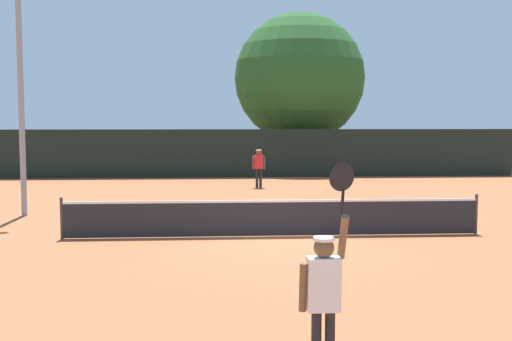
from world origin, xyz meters
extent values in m
plane|color=#9E5633|center=(0.00, 0.00, 0.00)|extent=(120.00, 120.00, 0.00)
cube|color=#232328|center=(0.00, 0.00, 0.48)|extent=(10.84, 0.03, 0.91)
cube|color=white|center=(0.00, 0.00, 0.93)|extent=(10.84, 0.04, 0.06)
cylinder|color=#333338|center=(-5.42, 0.00, 0.54)|extent=(0.08, 0.08, 1.07)
cylinder|color=#333338|center=(5.42, 0.00, 0.54)|extent=(0.08, 0.08, 1.07)
cube|color=black|center=(0.00, 16.71, 1.26)|extent=(28.93, 0.12, 2.51)
cube|color=white|center=(-0.26, -9.11, 1.16)|extent=(0.38, 0.22, 0.63)
sphere|color=brown|center=(-0.26, -9.11, 1.59)|extent=(0.24, 0.24, 0.24)
cylinder|color=white|center=(-0.26, -9.11, 1.69)|extent=(0.25, 0.25, 0.04)
cylinder|color=brown|center=(-0.50, -9.11, 1.13)|extent=(0.09, 0.18, 0.60)
cylinder|color=brown|center=(-0.02, -9.02, 1.69)|extent=(0.09, 0.33, 0.57)
cylinder|color=black|center=(-0.02, -8.96, 2.10)|extent=(0.04, 0.11, 0.28)
ellipsoid|color=black|center=(-0.02, -8.90, 2.39)|extent=(0.30, 0.13, 0.36)
cube|color=red|center=(0.43, 11.67, 1.15)|extent=(0.38, 0.22, 0.62)
sphere|color=brown|center=(0.43, 11.67, 1.57)|extent=(0.24, 0.24, 0.24)
cylinder|color=white|center=(0.43, 11.67, 1.67)|extent=(0.25, 0.25, 0.04)
cylinder|color=black|center=(0.35, 11.67, 0.42)|extent=(0.12, 0.12, 0.84)
cylinder|color=black|center=(0.51, 11.67, 0.42)|extent=(0.12, 0.12, 0.84)
cylinder|color=brown|center=(0.19, 11.67, 1.12)|extent=(0.09, 0.18, 0.59)
cylinder|color=brown|center=(0.67, 11.67, 1.12)|extent=(0.09, 0.16, 0.59)
sphere|color=#CCE033|center=(-0.20, 2.25, 0.03)|extent=(0.07, 0.07, 0.07)
cylinder|color=gray|center=(-7.55, 4.04, 3.93)|extent=(0.18, 0.18, 7.86)
cylinder|color=brown|center=(3.51, 21.22, 1.29)|extent=(0.56, 0.56, 2.58)
sphere|color=#235123|center=(3.51, 21.22, 5.46)|extent=(7.69, 7.69, 7.69)
cube|color=red|center=(-3.08, 23.36, 0.60)|extent=(2.36, 4.39, 0.90)
cube|color=#2D333D|center=(-3.08, 23.06, 1.37)|extent=(1.94, 2.38, 0.64)
cylinder|color=black|center=(-3.93, 24.76, 0.30)|extent=(0.22, 0.60, 0.60)
cylinder|color=black|center=(-2.23, 24.76, 0.30)|extent=(0.22, 0.60, 0.60)
cylinder|color=black|center=(-3.93, 21.96, 0.30)|extent=(0.22, 0.60, 0.60)
cylinder|color=black|center=(-2.23, 21.96, 0.30)|extent=(0.22, 0.60, 0.60)
cube|color=black|center=(1.83, 23.07, 0.60)|extent=(1.94, 4.22, 0.90)
cube|color=#2D333D|center=(1.83, 22.77, 1.37)|extent=(1.72, 2.22, 0.64)
cylinder|color=black|center=(0.98, 24.47, 0.30)|extent=(0.22, 0.60, 0.60)
cylinder|color=black|center=(2.68, 24.47, 0.30)|extent=(0.22, 0.60, 0.60)
cylinder|color=black|center=(0.98, 21.67, 0.30)|extent=(0.22, 0.60, 0.60)
cylinder|color=black|center=(2.68, 21.67, 0.30)|extent=(0.22, 0.60, 0.60)
cube|color=red|center=(9.90, 22.79, 0.60)|extent=(2.34, 4.38, 0.90)
cube|color=#2D333D|center=(9.90, 22.49, 1.37)|extent=(1.93, 2.37, 0.64)
cylinder|color=black|center=(9.05, 24.19, 0.30)|extent=(0.22, 0.60, 0.60)
cylinder|color=black|center=(10.75, 24.19, 0.30)|extent=(0.22, 0.60, 0.60)
cylinder|color=black|center=(9.05, 21.39, 0.30)|extent=(0.22, 0.60, 0.60)
cylinder|color=black|center=(10.75, 21.39, 0.30)|extent=(0.22, 0.60, 0.60)
camera|label=1|loc=(-1.51, -16.22, 3.08)|focal=44.31mm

